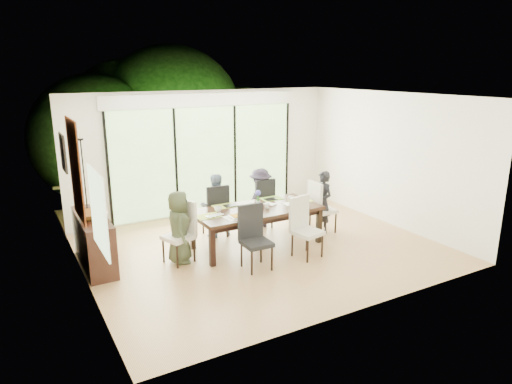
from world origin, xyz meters
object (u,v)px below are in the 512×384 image
person_right_end (323,202)px  person_far_left (215,205)px  person_left_end (179,227)px  sideboard (94,241)px  cup_b (267,206)px  chair_far_right (260,202)px  laptop (216,216)px  person_far_right (260,198)px  bowl (92,215)px  cup_c (291,198)px  cup_a (218,209)px  chair_left_end (178,232)px  table_top (257,210)px  chair_far_left (215,210)px  chair_near_left (257,238)px  chair_right_end (323,206)px  vase (258,204)px  chair_near_right (308,228)px

person_right_end → person_far_left: bearing=-114.7°
person_left_end → sideboard: person_left_end is taller
cup_b → chair_far_right: bearing=67.2°
laptop → person_far_right: bearing=22.5°
chair_far_right → laptop: (-1.40, -0.95, 0.20)m
person_far_left → sideboard: person_far_left is taller
bowl → cup_c: bearing=-5.4°
chair_far_right → cup_c: (0.25, -0.75, 0.24)m
laptop → cup_a: bearing=47.9°
chair_far_right → bowl: size_ratio=2.33×
chair_far_right → cup_b: 1.06m
cup_a → sideboard: bearing=169.4°
cup_a → chair_left_end: bearing=-169.4°
table_top → laptop: laptop is taller
chair_left_end → person_far_left: size_ratio=0.85×
chair_far_left → person_far_right: 1.00m
person_right_end → laptop: bearing=-89.0°
person_left_end → cup_c: person_left_end is taller
cup_b → sideboard: bearing=167.6°
person_far_left → laptop: size_ratio=3.91×
chair_left_end → chair_far_left: same height
chair_far_right → cup_b: bearing=66.4°
cup_b → chair_near_left: bearing=-130.2°
person_left_end → laptop: 0.65m
chair_far_right → cup_b: (-0.40, -0.95, 0.23)m
chair_right_end → laptop: chair_right_end is taller
cup_b → vase: bearing=123.7°
chair_far_left → person_far_right: (1.00, -0.02, 0.09)m
chair_far_right → vase: 0.98m
laptop → chair_right_end: bearing=-8.7°
chair_far_right → chair_near_right: size_ratio=1.00×
chair_right_end → person_left_end: bearing=92.1°
person_far_left → vase: size_ratio=10.75×
chair_left_end → cup_a: chair_left_end is taller
person_far_left → cup_c: (1.25, -0.73, 0.15)m
person_far_right → cup_c: size_ratio=10.40×
chair_far_right → cup_a: bearing=28.5°
vase → chair_far_right: bearing=58.0°
person_far_left → vase: person_far_left is taller
chair_left_end → chair_right_end: (3.00, 0.00, 0.00)m
chair_far_left → laptop: 1.05m
person_left_end → chair_left_end: bearing=104.0°
chair_near_right → cup_b: size_ratio=11.00×
person_far_left → cup_c: 1.45m
chair_far_left → person_far_left: (0.00, -0.02, 0.09)m
chair_near_right → cup_b: 0.88m
person_right_end → person_far_right: 1.25m
table_top → chair_near_right: size_ratio=2.18×
vase → cup_a: vase is taller
chair_far_right → person_right_end: (0.93, -0.85, 0.09)m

